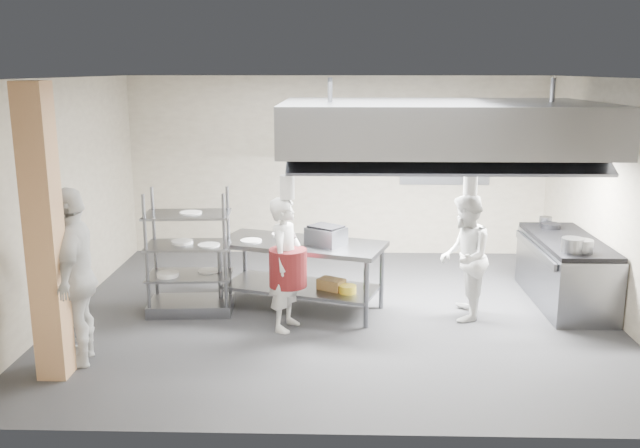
{
  "coord_description": "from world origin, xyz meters",
  "views": [
    {
      "loc": [
        0.02,
        -8.33,
        3.11
      ],
      "look_at": [
        -0.22,
        0.2,
        1.15
      ],
      "focal_mm": 38.0,
      "sensor_mm": 36.0,
      "label": 1
    }
  ],
  "objects_px": {
    "stockpot": "(572,245)",
    "chef_head": "(286,264)",
    "cooking_range": "(565,273)",
    "island": "(301,276)",
    "chef_line": "(464,257)",
    "pass_rack": "(189,252)",
    "griddle": "(326,236)",
    "chef_plating": "(75,276)"
  },
  "relations": [
    {
      "from": "cooking_range",
      "to": "chef_head",
      "type": "height_order",
      "value": "chef_head"
    },
    {
      "from": "chef_line",
      "to": "griddle",
      "type": "relative_size",
      "value": 3.56
    },
    {
      "from": "island",
      "to": "stockpot",
      "type": "bearing_deg",
      "value": 11.58
    },
    {
      "from": "pass_rack",
      "to": "cooking_range",
      "type": "height_order",
      "value": "pass_rack"
    },
    {
      "from": "stockpot",
      "to": "chef_head",
      "type": "bearing_deg",
      "value": -174.87
    },
    {
      "from": "chef_head",
      "to": "chef_plating",
      "type": "relative_size",
      "value": 0.85
    },
    {
      "from": "island",
      "to": "stockpot",
      "type": "relative_size",
      "value": 8.09
    },
    {
      "from": "chef_line",
      "to": "cooking_range",
      "type": "bearing_deg",
      "value": 124.09
    },
    {
      "from": "pass_rack",
      "to": "chef_line",
      "type": "relative_size",
      "value": 1.01
    },
    {
      "from": "griddle",
      "to": "island",
      "type": "bearing_deg",
      "value": -160.19
    },
    {
      "from": "cooking_range",
      "to": "chef_plating",
      "type": "distance_m",
      "value": 6.22
    },
    {
      "from": "pass_rack",
      "to": "cooking_range",
      "type": "distance_m",
      "value": 5.02
    },
    {
      "from": "cooking_range",
      "to": "stockpot",
      "type": "distance_m",
      "value": 0.93
    },
    {
      "from": "griddle",
      "to": "stockpot",
      "type": "xyz_separation_m",
      "value": [
        3.04,
        -0.29,
        -0.03
      ]
    },
    {
      "from": "chef_head",
      "to": "chef_plating",
      "type": "height_order",
      "value": "chef_plating"
    },
    {
      "from": "chef_head",
      "to": "stockpot",
      "type": "bearing_deg",
      "value": -66.99
    },
    {
      "from": "island",
      "to": "chef_line",
      "type": "xyz_separation_m",
      "value": [
        2.07,
        -0.29,
        0.35
      ]
    },
    {
      "from": "cooking_range",
      "to": "chef_head",
      "type": "bearing_deg",
      "value": -164.43
    },
    {
      "from": "chef_head",
      "to": "stockpot",
      "type": "distance_m",
      "value": 3.52
    },
    {
      "from": "island",
      "to": "stockpot",
      "type": "height_order",
      "value": "stockpot"
    },
    {
      "from": "chef_plating",
      "to": "stockpot",
      "type": "bearing_deg",
      "value": 94.32
    },
    {
      "from": "pass_rack",
      "to": "griddle",
      "type": "height_order",
      "value": "pass_rack"
    },
    {
      "from": "chef_head",
      "to": "stockpot",
      "type": "xyz_separation_m",
      "value": [
        3.5,
        0.31,
        0.18
      ]
    },
    {
      "from": "griddle",
      "to": "pass_rack",
      "type": "bearing_deg",
      "value": -142.22
    },
    {
      "from": "island",
      "to": "cooking_range",
      "type": "relative_size",
      "value": 1.08
    },
    {
      "from": "chef_head",
      "to": "chef_line",
      "type": "xyz_separation_m",
      "value": [
        2.21,
        0.41,
        -0.01
      ]
    },
    {
      "from": "cooking_range",
      "to": "pass_rack",
      "type": "bearing_deg",
      "value": -174.52
    },
    {
      "from": "island",
      "to": "griddle",
      "type": "bearing_deg",
      "value": 1.79
    },
    {
      "from": "griddle",
      "to": "cooking_range",
      "type": "bearing_deg",
      "value": 43.63
    },
    {
      "from": "griddle",
      "to": "chef_line",
      "type": "bearing_deg",
      "value": 29.91
    },
    {
      "from": "chef_line",
      "to": "stockpot",
      "type": "distance_m",
      "value": 1.31
    },
    {
      "from": "island",
      "to": "griddle",
      "type": "xyz_separation_m",
      "value": [
        0.33,
        -0.1,
        0.56
      ]
    },
    {
      "from": "chef_line",
      "to": "griddle",
      "type": "distance_m",
      "value": 1.76
    },
    {
      "from": "island",
      "to": "pass_rack",
      "type": "relative_size",
      "value": 1.33
    },
    {
      "from": "pass_rack",
      "to": "chef_head",
      "type": "xyz_separation_m",
      "value": [
        1.3,
        -0.55,
        0.01
      ]
    },
    {
      "from": "cooking_range",
      "to": "island",
      "type": "bearing_deg",
      "value": -174.7
    },
    {
      "from": "island",
      "to": "pass_rack",
      "type": "height_order",
      "value": "pass_rack"
    },
    {
      "from": "stockpot",
      "to": "island",
      "type": "bearing_deg",
      "value": 173.5
    },
    {
      "from": "cooking_range",
      "to": "griddle",
      "type": "bearing_deg",
      "value": -172.47
    },
    {
      "from": "chef_head",
      "to": "chef_line",
      "type": "height_order",
      "value": "chef_head"
    },
    {
      "from": "cooking_range",
      "to": "chef_line",
      "type": "height_order",
      "value": "chef_line"
    },
    {
      "from": "chef_head",
      "to": "chef_line",
      "type": "relative_size",
      "value": 1.02
    }
  ]
}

